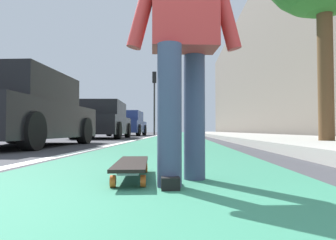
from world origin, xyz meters
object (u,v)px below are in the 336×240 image
(skater_person, at_px, (184,31))
(parked_car_far, at_px, (128,124))
(skateboard, at_px, (132,165))
(parked_car_mid, at_px, (103,121))
(traffic_light, at_px, (154,91))
(parked_car_near, at_px, (20,111))

(skater_person, bearing_deg, parked_car_far, 11.17)
(skater_person, height_order, parked_car_far, skater_person)
(skateboard, relative_size, skater_person, 0.52)
(skater_person, xyz_separation_m, parked_car_mid, (10.39, 3.20, -0.22))
(parked_car_mid, distance_m, parked_car_far, 6.37)
(skateboard, height_order, skater_person, skater_person)
(parked_car_mid, height_order, traffic_light, traffic_light)
(skateboard, height_order, parked_car_mid, parked_car_mid)
(skateboard, relative_size, traffic_light, 0.19)
(skater_person, distance_m, traffic_light, 20.03)
(skater_person, bearing_deg, traffic_light, 5.57)
(skateboard, relative_size, parked_car_mid, 0.19)
(skater_person, distance_m, parked_car_near, 5.23)
(parked_car_mid, bearing_deg, parked_car_far, 1.01)
(skater_person, bearing_deg, skateboard, 66.60)
(skateboard, xyz_separation_m, traffic_light, (19.67, 1.59, 3.03))
(skateboard, relative_size, parked_car_near, 0.21)
(traffic_light, bearing_deg, skater_person, -174.43)
(parked_car_near, distance_m, traffic_light, 15.97)
(parked_car_mid, bearing_deg, parked_car_near, 179.55)
(parked_car_near, height_order, traffic_light, traffic_light)
(parked_car_mid, height_order, parked_car_far, parked_car_far)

